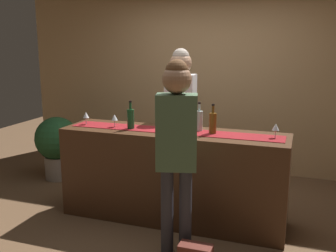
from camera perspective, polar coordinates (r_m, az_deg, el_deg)
name	(u,v)px	position (r m, az deg, el deg)	size (l,w,h in m)	color
ground_plane	(173,218)	(4.32, 0.70, -13.37)	(10.00, 10.00, 0.00)	brown
back_wall	(214,71)	(5.75, 6.83, 7.98)	(6.00, 0.12, 2.90)	tan
bar_counter	(173,176)	(4.14, 0.72, -7.31)	(2.36, 0.60, 0.97)	#472B19
counter_runner_cloth	(173,131)	(4.00, 0.74, -0.71)	(2.24, 0.28, 0.01)	maroon
wine_bottle_green	(131,118)	(4.09, -5.50, 1.11)	(0.07, 0.07, 0.30)	#194723
wine_bottle_clear	(199,120)	(3.99, 4.59, 0.84)	(0.07, 0.07, 0.30)	#B2C6C1
wine_bottle_amber	(213,123)	(3.88, 6.59, 0.48)	(0.07, 0.07, 0.30)	brown
wine_glass_near_customer	(114,118)	(4.19, -7.87, 1.20)	(0.07, 0.07, 0.14)	silver
wine_glass_mid_counter	(276,127)	(3.82, 15.52, -0.21)	(0.07, 0.07, 0.14)	silver
wine_glass_far_end	(86,115)	(4.38, -11.97, 1.54)	(0.07, 0.07, 0.14)	silver
bartender	(180,107)	(4.54, 1.85, 2.87)	(0.34, 0.25, 1.80)	#26262B
customer_sipping	(177,138)	(3.25, 1.27, -1.82)	(0.38, 0.28, 1.74)	#33333D
potted_plant_tall	(57,143)	(5.57, -15.98, -2.46)	(0.59, 0.59, 0.87)	#9E9389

